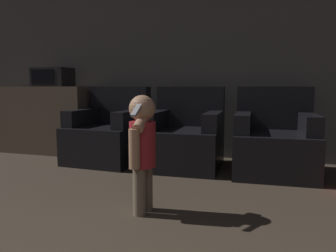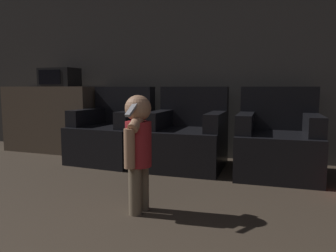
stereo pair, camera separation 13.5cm
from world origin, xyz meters
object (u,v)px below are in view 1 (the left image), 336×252
object	(u,v)px
microwave	(53,77)
person_toddler	(142,144)
armchair_middle	(185,139)
armchair_left	(109,135)
armchair_right	(274,143)

from	to	relation	value
microwave	person_toddler	bearing A→B (deg)	-40.64
armchair_middle	person_toddler	distance (m)	1.50
armchair_left	microwave	size ratio (longest dim) A/B	1.80
armchair_left	armchair_right	bearing A→B (deg)	2.47
armchair_middle	person_toddler	world-z (taller)	armchair_middle
armchair_left	armchair_middle	size ratio (longest dim) A/B	1.00
armchair_left	person_toddler	xyz separation A→B (m)	(1.05, -1.49, 0.19)
armchair_left	armchair_right	distance (m)	1.98
armchair_right	armchair_middle	bearing A→B (deg)	177.18
armchair_left	person_toddler	bearing A→B (deg)	-52.25
armchair_middle	microwave	size ratio (longest dim) A/B	1.80
armchair_left	armchair_right	size ratio (longest dim) A/B	1.00
armchair_middle	microwave	xyz separation A→B (m)	(-2.01, 0.29, 0.74)
person_toddler	microwave	distance (m)	2.78
armchair_left	armchair_middle	distance (m)	0.99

